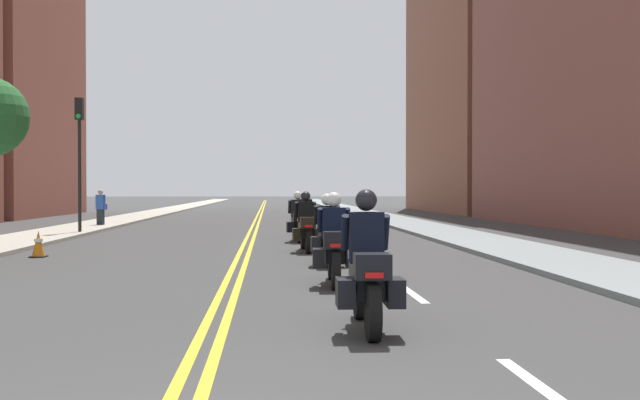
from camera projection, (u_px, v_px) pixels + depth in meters
name	position (u px, v px, depth m)	size (l,w,h in m)	color
ground_plane	(260.00, 214.00, 51.85)	(264.00, 264.00, 0.00)	#383837
sidewalk_left	(155.00, 213.00, 51.37)	(2.61, 144.00, 0.12)	#A8A394
sidewalk_right	(363.00, 213.00, 52.33)	(2.61, 144.00, 0.12)	gray
centreline_yellow_inner	(258.00, 214.00, 51.84)	(0.12, 132.00, 0.01)	yellow
centreline_yellow_outer	(262.00, 214.00, 51.86)	(0.12, 132.00, 0.01)	yellow
lane_dashes_white	(321.00, 227.00, 33.09)	(0.14, 56.40, 0.01)	silver
building_right_2	(477.00, 25.00, 56.33)	(6.93, 20.76, 28.09)	brown
motorcycle_0	(367.00, 275.00, 8.82)	(0.77, 2.10, 1.67)	black
motorcycle_1	(334.00, 248.00, 13.06)	(0.78, 2.16, 1.62)	black
motorcycle_2	(327.00, 236.00, 16.53)	(0.76, 2.12, 1.58)	black
motorcycle_3	(306.00, 227.00, 20.08)	(0.78, 2.22, 1.62)	black
motorcycle_4	(298.00, 221.00, 23.95)	(0.78, 2.23, 1.62)	black
motorcycle_5	(304.00, 218.00, 27.27)	(0.77, 2.18, 1.60)	black
traffic_cone_0	(38.00, 244.00, 18.48)	(0.38, 0.38, 0.66)	black
traffic_light_near	(79.00, 141.00, 27.51)	(0.28, 0.38, 5.03)	black
pedestrian_1	(101.00, 208.00, 33.05)	(0.51, 0.32, 1.67)	#232E32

